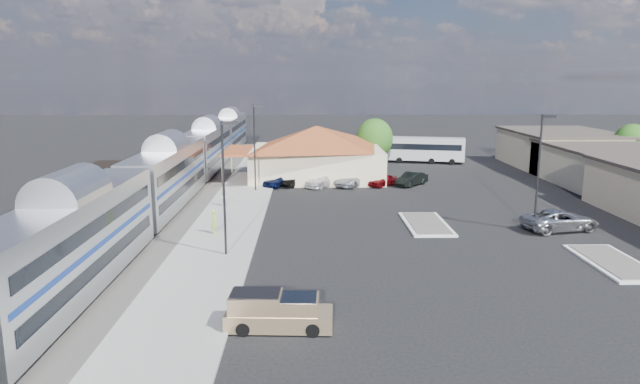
{
  "coord_description": "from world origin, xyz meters",
  "views": [
    {
      "loc": [
        -5.55,
        -42.39,
        11.7
      ],
      "look_at": [
        -4.58,
        1.76,
        2.8
      ],
      "focal_mm": 32.0,
      "sensor_mm": 36.0,
      "label": 1
    }
  ],
  "objects_px": {
    "suv": "(560,220)",
    "coach_bus": "(424,148)",
    "pickup_truck": "(279,312)",
    "station_depot": "(316,152)"
  },
  "relations": [
    {
      "from": "suv",
      "to": "coach_bus",
      "type": "bearing_deg",
      "value": -7.24
    },
    {
      "from": "pickup_truck",
      "to": "coach_bus",
      "type": "bearing_deg",
      "value": -15.37
    },
    {
      "from": "pickup_truck",
      "to": "suv",
      "type": "xyz_separation_m",
      "value": [
        20.98,
        17.25,
        0.0
      ]
    },
    {
      "from": "station_depot",
      "to": "suv",
      "type": "distance_m",
      "value": 30.38
    },
    {
      "from": "suv",
      "to": "coach_bus",
      "type": "xyz_separation_m",
      "value": [
        -3.43,
        35.9,
        1.21
      ]
    },
    {
      "from": "station_depot",
      "to": "pickup_truck",
      "type": "height_order",
      "value": "station_depot"
    },
    {
      "from": "station_depot",
      "to": "pickup_truck",
      "type": "xyz_separation_m",
      "value": [
        -2.36,
        -41.15,
        -2.31
      ]
    },
    {
      "from": "suv",
      "to": "coach_bus",
      "type": "height_order",
      "value": "coach_bus"
    },
    {
      "from": "station_depot",
      "to": "suv",
      "type": "xyz_separation_m",
      "value": [
        18.62,
        -23.9,
        -2.31
      ]
    },
    {
      "from": "station_depot",
      "to": "coach_bus",
      "type": "xyz_separation_m",
      "value": [
        15.19,
        12.0,
        -1.1
      ]
    }
  ]
}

